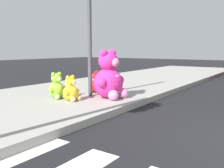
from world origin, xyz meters
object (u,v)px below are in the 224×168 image
at_px(sign_pole, 90,31).
at_px(plush_pink_large, 109,79).
at_px(plush_yellow, 71,91).
at_px(plush_red, 96,84).
at_px(plush_lime, 57,88).

relative_size(sign_pole, plush_pink_large, 2.58).
bearing_deg(sign_pole, plush_yellow, -178.14).
bearing_deg(plush_yellow, sign_pole, 1.86).
distance_m(plush_yellow, plush_red, 1.28).
height_order(plush_yellow, plush_red, plush_red).
height_order(plush_yellow, plush_lime, plush_lime).
bearing_deg(sign_pole, plush_pink_large, -84.42).
bearing_deg(plush_red, plush_lime, 167.64).
relative_size(sign_pole, plush_red, 5.07).
height_order(sign_pole, plush_red, sign_pole).
relative_size(sign_pole, plush_lime, 4.78).
bearing_deg(plush_red, plush_pink_large, -119.53).
distance_m(sign_pole, plush_yellow, 1.63).
bearing_deg(plush_pink_large, plush_yellow, 145.14).
height_order(plush_lime, plush_red, plush_lime).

